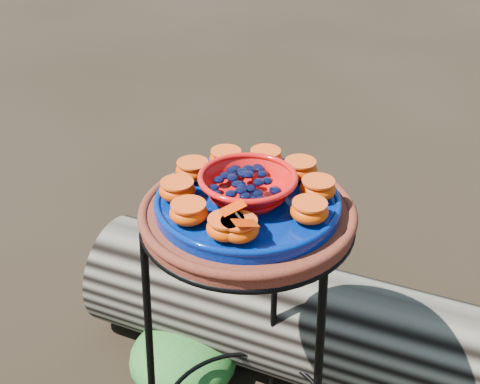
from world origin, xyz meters
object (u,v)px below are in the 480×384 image
(terracotta_saucer, at_px, (248,216))
(red_bowl, at_px, (248,187))
(driftwood_log, at_px, (399,350))
(plant_stand, at_px, (246,356))
(cobalt_plate, at_px, (248,203))

(terracotta_saucer, height_order, red_bowl, red_bowl)
(red_bowl, distance_m, driftwood_log, 0.76)
(plant_stand, height_order, driftwood_log, plant_stand)
(driftwood_log, bearing_deg, plant_stand, -134.29)
(plant_stand, relative_size, driftwood_log, 0.40)
(terracotta_saucer, distance_m, cobalt_plate, 0.03)
(terracotta_saucer, height_order, cobalt_plate, cobalt_plate)
(plant_stand, height_order, terracotta_saucer, terracotta_saucer)
(plant_stand, relative_size, red_bowl, 4.11)
(plant_stand, distance_m, driftwood_log, 0.49)
(plant_stand, xyz_separation_m, driftwood_log, (0.31, 0.32, -0.18))
(cobalt_plate, xyz_separation_m, red_bowl, (0.00, 0.00, 0.04))
(terracotta_saucer, relative_size, driftwood_log, 0.23)
(terracotta_saucer, bearing_deg, driftwood_log, 45.71)
(plant_stand, xyz_separation_m, red_bowl, (0.00, 0.00, 0.43))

